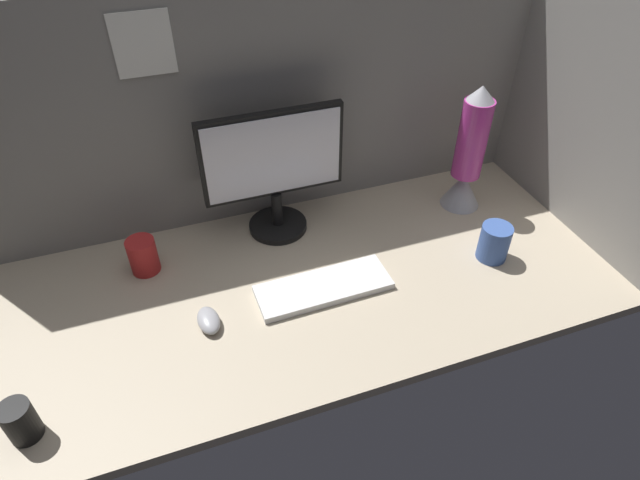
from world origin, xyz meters
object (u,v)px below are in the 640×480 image
monitor (274,168)px  mug_ceramic_blue (494,242)px  mouse (209,320)px  mug_red_plastic (143,256)px  mug_black_travel (20,421)px  keyboard (324,287)px  lava_lamp (468,158)px

monitor → mug_ceramic_blue: size_ratio=3.79×
mouse → mug_ceramic_blue: 83.10cm
monitor → mug_red_plastic: monitor is taller
mug_black_travel → keyboard: bearing=14.6°
keyboard → mug_red_plastic: 51.55cm
mug_ceramic_blue → lava_lamp: (5.26, 26.40, 11.78)cm
monitor → lava_lamp: lava_lamp is taller
lava_lamp → mouse: bearing=-164.3°
keyboard → mug_red_plastic: (-45.00, 24.77, 4.28)cm
mug_red_plastic → mug_black_travel: bearing=-123.5°
monitor → mug_red_plastic: (-40.90, -6.50, -16.40)cm
mug_ceramic_blue → mug_black_travel: bearing=-172.9°
mouse → mug_ceramic_blue: mug_ceramic_blue is taller
mug_red_plastic → lava_lamp: 102.02cm
mouse → lava_lamp: (88.26, 24.76, 15.60)cm
mouse → lava_lamp: lava_lamp is taller
keyboard → lava_lamp: bearing=21.1°
keyboard → mug_ceramic_blue: bearing=-5.0°
keyboard → mug_ceramic_blue: (51.02, -3.62, 4.52)cm
mouse → mug_red_plastic: (-13.03, 26.75, 3.58)cm
monitor → mug_red_plastic: size_ratio=3.96×
monitor → mug_red_plastic: 44.54cm
lava_lamp → mug_ceramic_blue: bearing=-101.3°
mug_black_travel → lava_lamp: (130.41, 42.08, 12.43)cm
keyboard → mouse: mouse is taller
mug_red_plastic → lava_lamp: size_ratio=0.26×
keyboard → lava_lamp: size_ratio=0.90×
mouse → mug_black_travel: 45.69cm
keyboard → mouse: (-31.97, -1.98, 0.70)cm
keyboard → mug_red_plastic: size_ratio=3.50×
monitor → mug_black_travel: 88.00cm
monitor → mug_black_travel: monitor is taller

